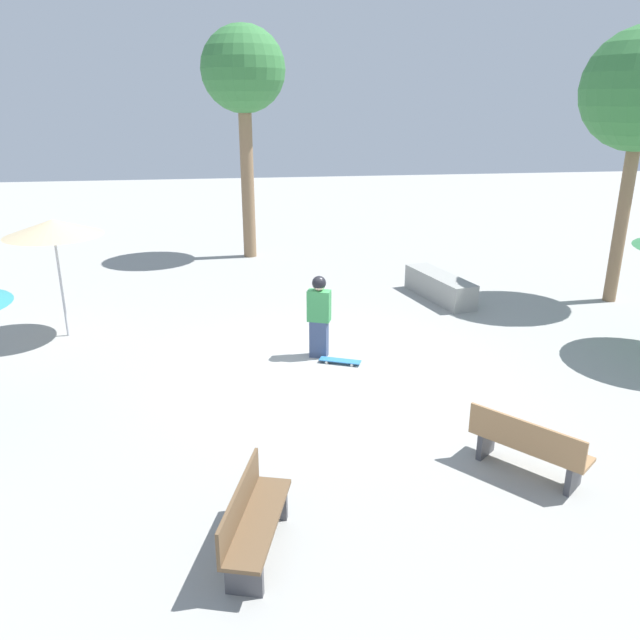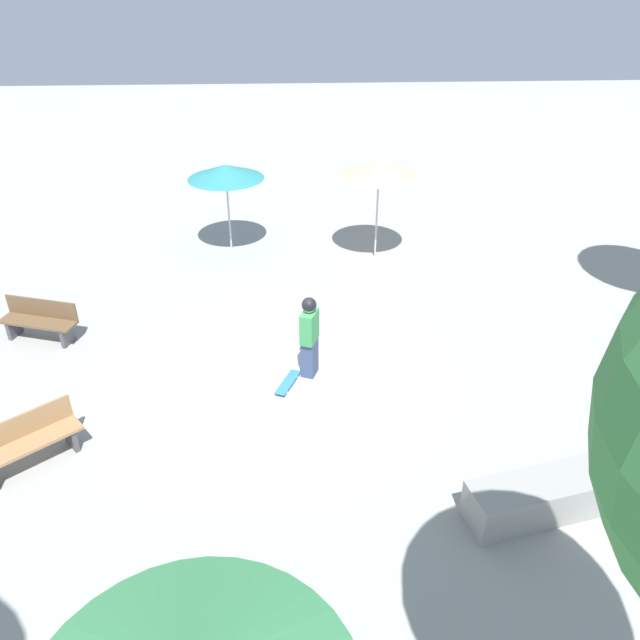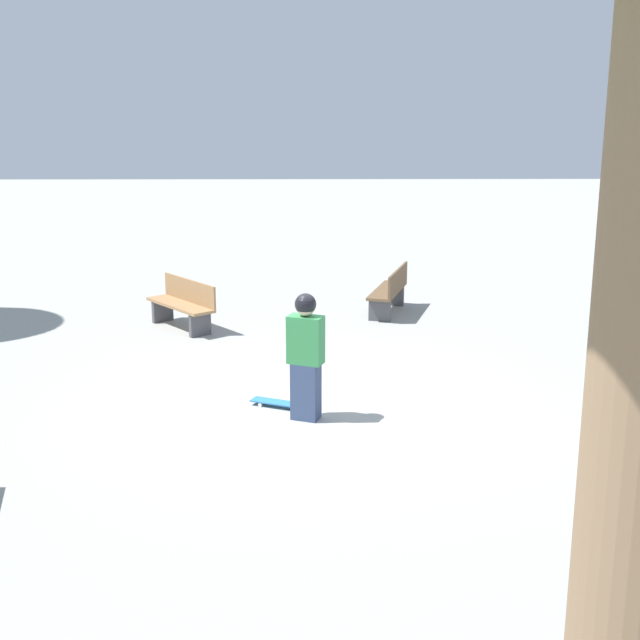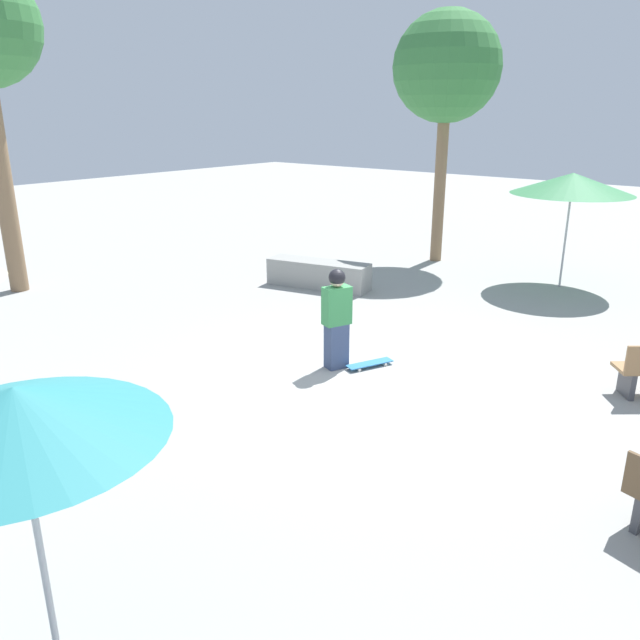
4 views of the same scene
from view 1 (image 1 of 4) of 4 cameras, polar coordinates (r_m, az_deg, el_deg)
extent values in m
plane|color=#9E9E99|center=(11.76, 0.82, -4.51)|extent=(60.00, 60.00, 0.00)
cube|color=#38476B|center=(12.20, -0.09, -1.71)|extent=(0.40, 0.35, 0.74)
cube|color=#388C4C|center=(11.97, -0.09, 1.31)|extent=(0.49, 0.38, 0.61)
sphere|color=beige|center=(11.84, -0.09, 3.27)|extent=(0.24, 0.24, 0.24)
sphere|color=black|center=(11.84, -0.09, 3.41)|extent=(0.27, 0.27, 0.27)
cube|color=teal|center=(11.99, 1.85, -3.71)|extent=(0.81, 0.50, 0.02)
cylinder|color=silver|center=(12.03, 3.10, -3.83)|extent=(0.06, 0.05, 0.05)
cylinder|color=silver|center=(11.88, 2.92, -4.15)|extent=(0.06, 0.05, 0.05)
cylinder|color=silver|center=(12.13, 0.80, -3.59)|extent=(0.06, 0.05, 0.05)
cylinder|color=silver|center=(11.98, 0.60, -3.90)|extent=(0.06, 0.05, 0.05)
cube|color=gray|center=(16.06, 10.88, 3.02)|extent=(1.18, 2.52, 0.62)
cube|color=#47474C|center=(7.86, -4.51, -16.39)|extent=(0.40, 0.19, 0.40)
cube|color=#47474C|center=(6.92, -6.95, -22.36)|extent=(0.40, 0.19, 0.40)
cube|color=brown|center=(7.24, -5.69, -17.81)|extent=(0.88, 1.66, 0.05)
cube|color=brown|center=(7.15, -7.37, -16.18)|extent=(0.50, 1.54, 0.40)
cube|color=#47474C|center=(9.32, 14.94, -10.78)|extent=(0.36, 0.31, 0.40)
cube|color=#47474C|center=(8.93, 22.18, -13.11)|extent=(0.36, 0.31, 0.40)
cube|color=#9E754C|center=(8.99, 18.62, -10.71)|extent=(1.35, 1.52, 0.05)
cube|color=#9E754C|center=(8.72, 18.23, -9.97)|extent=(1.05, 1.26, 0.40)
cylinder|color=#B7B7BC|center=(14.09, -22.62, 3.23)|extent=(0.05, 0.05, 2.39)
cone|color=#C6B289|center=(13.84, -23.24, 7.78)|extent=(1.96, 1.96, 0.33)
cylinder|color=#896B4C|center=(19.86, -6.67, 13.18)|extent=(0.40, 0.40, 5.23)
sphere|color=#387A3D|center=(19.76, -7.04, 21.82)|extent=(2.49, 2.49, 2.49)
cylinder|color=#896B4C|center=(16.83, 26.00, 9.08)|extent=(0.31, 0.31, 4.58)
camera|label=2|loc=(15.90, 41.07, 23.05)|focal=35.00mm
camera|label=3|loc=(21.99, -4.55, 17.73)|focal=50.00mm
camera|label=4|loc=(8.08, -54.45, 5.47)|focal=35.00mm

